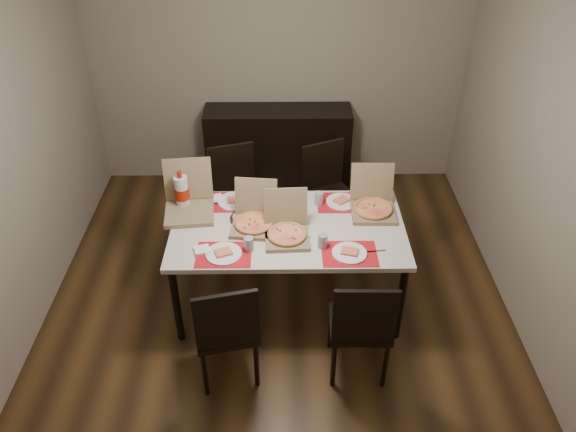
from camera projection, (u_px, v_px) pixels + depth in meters
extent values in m
cube|color=#442C15|center=(278.00, 299.00, 4.76)|extent=(3.80, 4.00, 0.02)
cube|color=gray|center=(277.00, 64.00, 5.63)|extent=(3.80, 0.02, 2.60)
cube|color=gray|center=(7.00, 167.00, 3.98)|extent=(0.02, 4.00, 2.60)
cube|color=gray|center=(543.00, 164.00, 4.01)|extent=(0.02, 4.00, 2.60)
cube|color=black|center=(278.00, 149.00, 5.94)|extent=(1.50, 0.40, 0.90)
cube|color=beige|center=(288.00, 229.00, 4.34)|extent=(1.80, 1.00, 0.04)
cylinder|color=black|center=(176.00, 305.00, 4.19)|extent=(0.06, 0.06, 0.71)
cylinder|color=black|center=(400.00, 303.00, 4.21)|extent=(0.06, 0.06, 0.71)
cylinder|color=black|center=(192.00, 233.00, 4.91)|extent=(0.06, 0.06, 0.71)
cylinder|color=black|center=(383.00, 232.00, 4.92)|extent=(0.06, 0.06, 0.71)
cube|color=black|center=(225.00, 327.00, 3.89)|extent=(0.50, 0.50, 0.04)
cube|color=black|center=(227.00, 321.00, 3.59)|extent=(0.42, 0.12, 0.46)
cylinder|color=black|center=(205.00, 374.00, 3.85)|extent=(0.04, 0.04, 0.43)
cylinder|color=black|center=(257.00, 364.00, 3.92)|extent=(0.04, 0.04, 0.43)
cylinder|color=black|center=(200.00, 335.00, 4.13)|extent=(0.04, 0.04, 0.43)
cylinder|color=black|center=(248.00, 327.00, 4.20)|extent=(0.04, 0.04, 0.43)
cube|color=black|center=(359.00, 322.00, 3.92)|extent=(0.43, 0.43, 0.04)
cube|color=black|center=(365.00, 317.00, 3.62)|extent=(0.42, 0.04, 0.46)
cylinder|color=black|center=(333.00, 365.00, 3.91)|extent=(0.04, 0.04, 0.43)
cylinder|color=black|center=(385.00, 365.00, 3.91)|extent=(0.04, 0.04, 0.43)
cylinder|color=black|center=(331.00, 326.00, 4.20)|extent=(0.04, 0.04, 0.43)
cylinder|color=black|center=(379.00, 327.00, 4.20)|extent=(0.04, 0.04, 0.43)
cube|color=black|center=(238.00, 201.00, 5.15)|extent=(0.52, 0.52, 0.04)
cube|color=black|center=(232.00, 167.00, 5.15)|extent=(0.41, 0.15, 0.46)
cylinder|color=black|center=(253.00, 208.00, 5.47)|extent=(0.04, 0.04, 0.43)
cylinder|color=black|center=(216.00, 214.00, 5.38)|extent=(0.04, 0.04, 0.43)
cylinder|color=black|center=(262.00, 229.00, 5.19)|extent=(0.04, 0.04, 0.43)
cylinder|color=black|center=(224.00, 236.00, 5.10)|extent=(0.04, 0.04, 0.43)
cube|color=black|center=(331.00, 197.00, 5.19)|extent=(0.55, 0.55, 0.04)
cube|color=black|center=(322.00, 165.00, 5.19)|extent=(0.40, 0.20, 0.46)
cylinder|color=black|center=(337.00, 204.00, 5.52)|extent=(0.04, 0.04, 0.43)
cylinder|color=black|center=(304.00, 213.00, 5.40)|extent=(0.04, 0.04, 0.43)
cylinder|color=black|center=(356.00, 224.00, 5.26)|extent=(0.04, 0.04, 0.43)
cylinder|color=black|center=(322.00, 233.00, 5.14)|extent=(0.04, 0.04, 0.43)
cube|color=red|center=(224.00, 255.00, 4.05)|extent=(0.40, 0.30, 0.00)
cylinder|color=white|center=(224.00, 254.00, 4.04)|extent=(0.26, 0.26, 0.01)
cube|color=#FBCB7D|center=(224.00, 252.00, 4.04)|extent=(0.14, 0.13, 0.02)
cylinder|color=gray|center=(249.00, 244.00, 4.06)|extent=(0.07, 0.07, 0.11)
cube|color=#B2B2B7|center=(208.00, 252.00, 4.07)|extent=(0.20, 0.04, 0.00)
cube|color=white|center=(202.00, 250.00, 4.07)|extent=(0.13, 0.13, 0.02)
cube|color=red|center=(349.00, 254.00, 4.06)|extent=(0.40, 0.30, 0.00)
cylinder|color=white|center=(349.00, 253.00, 4.05)|extent=(0.25, 0.25, 0.01)
cube|color=#FBCB7D|center=(350.00, 251.00, 4.04)|extent=(0.14, 0.12, 0.02)
cylinder|color=gray|center=(323.00, 241.00, 4.09)|extent=(0.07, 0.07, 0.11)
cube|color=#B2B2B7|center=(372.00, 252.00, 4.08)|extent=(0.20, 0.04, 0.00)
cube|color=red|center=(235.00, 202.00, 4.60)|extent=(0.40, 0.30, 0.00)
cylinder|color=white|center=(235.00, 201.00, 4.59)|extent=(0.28, 0.28, 0.01)
cube|color=#FBCB7D|center=(235.00, 200.00, 4.58)|extent=(0.13, 0.10, 0.02)
cylinder|color=gray|center=(250.00, 201.00, 4.52)|extent=(0.07, 0.07, 0.11)
cube|color=#B2B2B7|center=(210.00, 204.00, 4.57)|extent=(0.20, 0.04, 0.00)
cube|color=white|center=(216.00, 198.00, 4.62)|extent=(0.13, 0.13, 0.02)
cube|color=red|center=(342.00, 202.00, 4.59)|extent=(0.40, 0.30, 0.00)
cylinder|color=white|center=(342.00, 202.00, 4.59)|extent=(0.25, 0.25, 0.01)
cube|color=#FBCB7D|center=(342.00, 200.00, 4.58)|extent=(0.15, 0.14, 0.02)
cylinder|color=gray|center=(319.00, 199.00, 4.54)|extent=(0.07, 0.07, 0.11)
cube|color=#B2B2B7|center=(362.00, 200.00, 4.62)|extent=(0.20, 0.04, 0.00)
cube|color=white|center=(300.00, 234.00, 4.23)|extent=(0.16, 0.15, 0.02)
cube|color=olive|center=(287.00, 237.00, 4.19)|extent=(0.34, 0.34, 0.03)
cube|color=olive|center=(286.00, 207.00, 4.23)|extent=(0.33, 0.09, 0.30)
cylinder|color=#FBCB7D|center=(287.00, 235.00, 4.18)|extent=(0.29, 0.29, 0.02)
cube|color=olive|center=(373.00, 211.00, 4.46)|extent=(0.35, 0.35, 0.03)
cube|color=olive|center=(372.00, 182.00, 4.50)|extent=(0.34, 0.08, 0.31)
cylinder|color=#FBCB7D|center=(373.00, 209.00, 4.45)|extent=(0.30, 0.30, 0.02)
cube|color=olive|center=(190.00, 212.00, 4.45)|extent=(0.42, 0.42, 0.04)
cube|color=olive|center=(188.00, 179.00, 4.49)|extent=(0.39, 0.12, 0.34)
cube|color=olive|center=(254.00, 226.00, 4.30)|extent=(0.36, 0.36, 0.03)
cube|color=olive|center=(256.00, 196.00, 4.34)|extent=(0.33, 0.11, 0.30)
cylinder|color=#FBCB7D|center=(253.00, 223.00, 4.29)|extent=(0.31, 0.31, 0.02)
cylinder|color=black|center=(246.00, 218.00, 4.40)|extent=(0.25, 0.25, 0.01)
cylinder|color=gold|center=(246.00, 217.00, 4.39)|extent=(0.20, 0.20, 0.02)
imported|color=white|center=(296.00, 208.00, 4.51)|extent=(0.14, 0.14, 0.03)
cylinder|color=silver|center=(182.00, 193.00, 4.46)|extent=(0.11, 0.11, 0.28)
cylinder|color=#AD1A07|center=(182.00, 193.00, 4.46)|extent=(0.11, 0.11, 0.10)
cylinder|color=#AD1A07|center=(180.00, 174.00, 4.36)|extent=(0.04, 0.04, 0.05)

